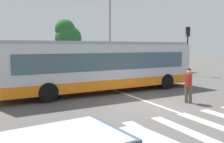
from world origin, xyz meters
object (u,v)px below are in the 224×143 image
at_px(parked_car_charcoal, 85,66).
at_px(background_tree_right, 67,36).
at_px(twin_arm_street_lamp, 110,15).
at_px(parked_car_blue, 30,68).
at_px(parked_car_white, 59,68).
at_px(pedestrian_crossing_street, 189,83).
at_px(parked_car_red, 109,65).
at_px(traffic_light_far_corner, 187,43).
at_px(city_transit_bus, 102,66).
at_px(parked_car_silver, 130,65).
at_px(bus_stop_shelter, 161,50).

relative_size(parked_car_charcoal, background_tree_right, 0.75).
distance_m(parked_car_charcoal, twin_arm_street_lamp, 5.68).
xyz_separation_m(parked_car_blue, twin_arm_street_lamp, (7.30, -1.86, 5.02)).
bearing_deg(twin_arm_street_lamp, parked_car_charcoal, 138.67).
height_order(parked_car_blue, parked_car_white, same).
xyz_separation_m(pedestrian_crossing_street, parked_car_blue, (-5.46, 14.47, -0.20)).
height_order(parked_car_red, traffic_light_far_corner, traffic_light_far_corner).
bearing_deg(parked_car_white, background_tree_right, 68.56).
xyz_separation_m(city_transit_bus, parked_car_red, (5.24, 9.86, -0.82)).
height_order(parked_car_red, background_tree_right, background_tree_right).
bearing_deg(parked_car_blue, parked_car_silver, -0.23).
relative_size(traffic_light_far_corner, bus_stop_shelter, 0.96).
distance_m(city_transit_bus, bus_stop_shelter, 12.85).
height_order(parked_car_white, traffic_light_far_corner, traffic_light_far_corner).
relative_size(parked_car_red, parked_car_silver, 0.98).
bearing_deg(parked_car_charcoal, parked_car_red, 1.10).
height_order(parked_car_white, parked_car_charcoal, same).
distance_m(bus_stop_shelter, background_tree_right, 12.39).
relative_size(parked_car_charcoal, twin_arm_street_lamp, 0.49).
bearing_deg(parked_car_blue, parked_car_red, -0.41).
height_order(parked_car_charcoal, bus_stop_shelter, bus_stop_shelter).
distance_m(pedestrian_crossing_street, twin_arm_street_lamp, 13.62).
height_order(pedestrian_crossing_street, parked_car_silver, pedestrian_crossing_street).
relative_size(parked_car_charcoal, traffic_light_far_corner, 1.01).
distance_m(parked_car_blue, background_tree_right, 10.07).
distance_m(twin_arm_street_lamp, background_tree_right, 9.66).
xyz_separation_m(traffic_light_far_corner, background_tree_right, (-7.94, 13.14, 1.04)).
height_order(city_transit_bus, twin_arm_street_lamp, twin_arm_street_lamp).
xyz_separation_m(parked_car_white, background_tree_right, (3.22, 8.21, 3.37)).
relative_size(parked_car_charcoal, bus_stop_shelter, 0.97).
xyz_separation_m(parked_car_red, bus_stop_shelter, (5.06, -2.21, 1.65)).
bearing_deg(background_tree_right, pedestrian_crossing_street, -90.80).
bearing_deg(city_transit_bus, parked_car_silver, 51.92).
bearing_deg(parked_car_charcoal, pedestrian_crossing_street, -89.37).
relative_size(parked_car_blue, bus_stop_shelter, 0.95).
bearing_deg(parked_car_charcoal, bus_stop_shelter, -15.39).
xyz_separation_m(parked_car_blue, parked_car_red, (8.10, -0.06, 0.00)).
xyz_separation_m(parked_car_silver, traffic_light_far_corner, (3.11, -5.57, 2.33)).
bearing_deg(traffic_light_far_corner, twin_arm_street_lamp, 149.71).
height_order(parked_car_white, parked_car_silver, same).
distance_m(pedestrian_crossing_street, parked_car_blue, 15.47).
bearing_deg(parked_car_blue, background_tree_right, 52.54).
relative_size(parked_car_white, parked_car_charcoal, 0.99).
distance_m(pedestrian_crossing_street, traffic_light_far_corner, 12.30).
bearing_deg(parked_car_white, parked_car_red, 6.33).
bearing_deg(pedestrian_crossing_street, bus_stop_shelter, 57.77).
xyz_separation_m(parked_car_red, background_tree_right, (-2.33, 7.59, 3.37)).
relative_size(parked_car_white, bus_stop_shelter, 0.97).
bearing_deg(parked_car_red, twin_arm_street_lamp, -113.88).
xyz_separation_m(parked_car_silver, twin_arm_street_lamp, (-3.30, -1.82, 5.02)).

